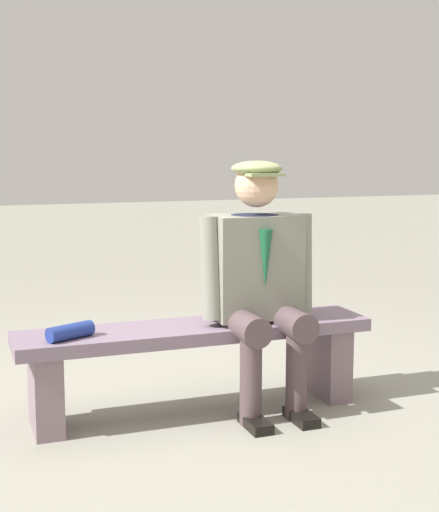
{
  "coord_description": "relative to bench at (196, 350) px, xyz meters",
  "views": [
    {
      "loc": [
        1.18,
        3.58,
        1.36
      ],
      "look_at": [
        -0.13,
        0.0,
        0.81
      ],
      "focal_mm": 52.87,
      "sensor_mm": 36.0,
      "label": 1
    }
  ],
  "objects": [
    {
      "name": "seated_man",
      "position": [
        -0.32,
        0.06,
        0.39
      ],
      "size": [
        0.62,
        0.58,
        1.3
      ],
      "color": "gray",
      "rests_on": "ground"
    },
    {
      "name": "ground_plane",
      "position": [
        0.0,
        0.0,
        -0.33
      ],
      "size": [
        30.0,
        30.0,
        0.0
      ],
      "primitive_type": "plane",
      "color": "gray"
    },
    {
      "name": "bench",
      "position": [
        0.0,
        0.0,
        0.0
      ],
      "size": [
        1.83,
        0.39,
        0.46
      ],
      "color": "slate",
      "rests_on": "ground"
    },
    {
      "name": "rolled_magazine",
      "position": [
        0.65,
        0.07,
        0.17
      ],
      "size": [
        0.24,
        0.17,
        0.07
      ],
      "primitive_type": "cylinder",
      "rotation": [
        0.0,
        1.57,
        0.44
      ],
      "color": "navy",
      "rests_on": "bench"
    }
  ]
}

